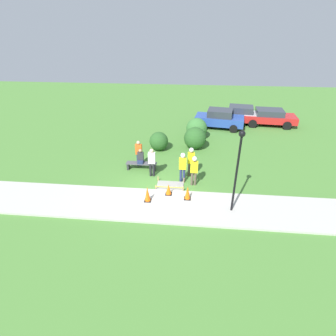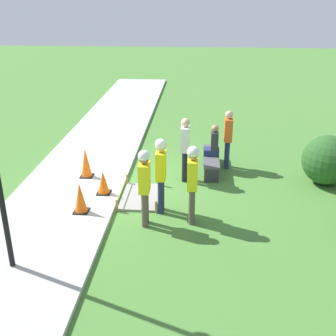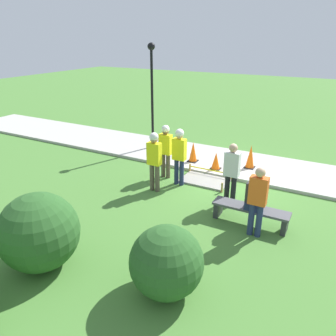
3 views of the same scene
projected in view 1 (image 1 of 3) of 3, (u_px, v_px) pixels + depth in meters
ground_plane at (155, 191)px, 14.16m from camera, size 60.00×60.00×0.00m
sidewalk at (152, 205)px, 12.95m from camera, size 28.00×2.71×0.10m
wet_concrete_patch at (170, 186)px, 14.55m from camera, size 1.53×0.98×0.31m
traffic_cone_near_patch at (147, 194)px, 12.99m from camera, size 0.34×0.34×0.81m
traffic_cone_far_patch at (169, 189)px, 13.56m from camera, size 0.34×0.34×0.59m
traffic_cone_sidewalk_edge at (188, 193)px, 13.17m from camera, size 0.34×0.34×0.72m
park_bench at (142, 165)px, 16.14m from camera, size 1.87×0.44×0.46m
person_seated_on_bench at (141, 157)px, 15.96m from camera, size 0.36×0.44×0.89m
worker_supervisor at (183, 165)px, 14.50m from camera, size 0.40×0.26×1.80m
worker_assistant at (194, 168)px, 14.20m from camera, size 0.40×0.25×1.76m
worker_trainee at (191, 159)px, 15.09m from camera, size 0.40×0.26×1.81m
bystander_in_orange_shirt at (139, 152)px, 16.26m from camera, size 0.40×0.22×1.71m
bystander_in_gray_shirt at (152, 161)px, 15.11m from camera, size 0.40×0.23×1.75m
lamppost_near at (238, 161)px, 11.28m from camera, size 0.28×0.28×4.00m
parked_car_blue at (219, 119)px, 22.71m from camera, size 4.34×2.61×1.61m
parked_car_silver at (240, 114)px, 23.97m from camera, size 4.43×2.51×1.53m
parked_car_red at (269, 117)px, 23.35m from camera, size 4.76×2.46×1.43m
shrub_rounded_near at (197, 128)px, 20.51m from camera, size 1.63×1.63×1.63m
shrub_rounded_mid at (159, 141)px, 18.59m from camera, size 1.33×1.33×1.33m
shrub_rounded_far at (195, 138)px, 18.78m from camera, size 1.58×1.58×1.58m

